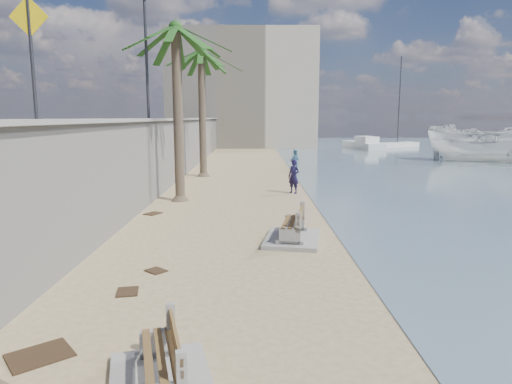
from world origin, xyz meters
name	(u,v)px	position (x,y,z in m)	size (l,w,h in m)	color
ground_plane	(285,317)	(0.00, 0.00, 0.00)	(140.00, 140.00, 0.00)	tan
seawall	(178,149)	(-5.20, 20.00, 1.75)	(0.45, 70.00, 3.50)	gray
wall_cap	(177,119)	(-5.20, 20.00, 3.55)	(0.80, 70.00, 0.12)	gray
end_building	(242,91)	(-2.00, 52.00, 7.00)	(18.00, 12.00, 14.00)	#B7AA93
bench_near	(161,365)	(-1.82, -2.28, 0.37)	(1.84, 2.29, 0.84)	gray
bench_far	(292,227)	(0.58, 5.29, 0.42)	(1.93, 2.52, 0.96)	gray
palm_mid	(176,30)	(-3.83, 11.97, 7.25)	(5.00, 5.00, 8.26)	brown
palm_back	(201,53)	(-3.72, 20.43, 7.47)	(5.00, 5.00, 8.49)	brown
pedestrian_sign	(31,40)	(-5.00, 1.50, 5.15)	(0.78, 0.07, 2.40)	#2D2D33
streetlight	(146,45)	(-5.10, 12.00, 6.64)	(0.28, 0.28, 5.12)	#2D2D33
person_a	(294,174)	(1.36, 13.95, 0.95)	(0.69, 0.46, 1.90)	#161233
person_b	(295,160)	(2.22, 22.95, 0.83)	(0.80, 0.62, 1.65)	teal
boat_cruiser	(489,141)	(18.87, 29.82, 1.74)	(3.63, 3.74, 4.27)	silver
yacht_far	(363,146)	(12.37, 46.01, 0.35)	(7.66, 2.14, 1.50)	silver
sailboat_west	(397,144)	(17.26, 48.72, 0.37)	(6.19, 4.47, 11.04)	silver
debris_a	(40,355)	(-3.88, -1.37, 0.01)	(0.90, 0.72, 0.03)	#382616
debris_b	(128,292)	(-3.24, 1.23, 0.01)	(0.54, 0.43, 0.03)	#382616
debris_c	(153,214)	(-4.43, 9.16, 0.01)	(0.62, 0.49, 0.03)	#382616
debris_d	(156,271)	(-2.92, 2.56, 0.01)	(0.47, 0.38, 0.03)	#382616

